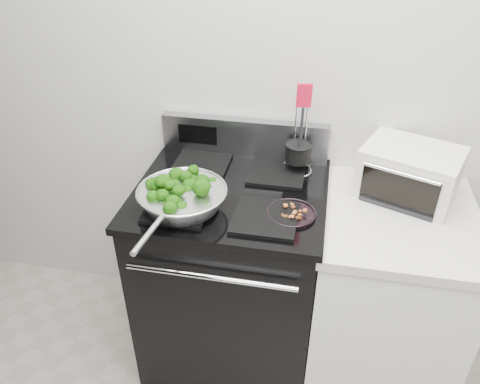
% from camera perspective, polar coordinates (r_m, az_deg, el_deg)
% --- Properties ---
extents(back_wall, '(4.00, 0.02, 2.70)m').
position_cam_1_polar(back_wall, '(2.02, 9.40, 14.08)').
color(back_wall, beige).
rests_on(back_wall, ground).
extents(gas_range, '(0.79, 0.69, 1.13)m').
position_cam_1_polar(gas_range, '(2.22, -1.01, -9.82)').
color(gas_range, black).
rests_on(gas_range, floor).
extents(counter, '(0.62, 0.68, 0.92)m').
position_cam_1_polar(counter, '(2.23, 16.90, -12.30)').
color(counter, white).
rests_on(counter, floor).
extents(skillet, '(0.35, 0.55, 0.07)m').
position_cam_1_polar(skillet, '(1.80, -7.08, -0.63)').
color(skillet, silver).
rests_on(skillet, gas_range).
extents(broccoli_pile, '(0.27, 0.27, 0.10)m').
position_cam_1_polar(broccoli_pile, '(1.79, -7.09, -0.07)').
color(broccoli_pile, black).
rests_on(broccoli_pile, skillet).
extents(bacon_plate, '(0.19, 0.19, 0.04)m').
position_cam_1_polar(bacon_plate, '(1.79, 6.28, -2.32)').
color(bacon_plate, black).
rests_on(bacon_plate, gas_range).
extents(utensil_holder, '(0.13, 0.13, 0.41)m').
position_cam_1_polar(utensil_holder, '(2.04, 7.07, 4.24)').
color(utensil_holder, silver).
rests_on(utensil_holder, gas_range).
extents(toaster_oven, '(0.44, 0.40, 0.21)m').
position_cam_1_polar(toaster_oven, '(2.02, 19.95, 2.25)').
color(toaster_oven, silver).
rests_on(toaster_oven, counter).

